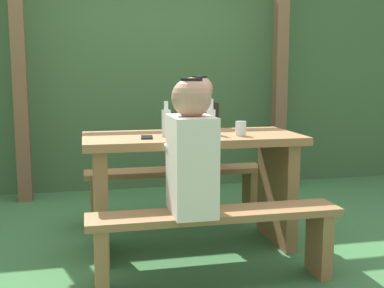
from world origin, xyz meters
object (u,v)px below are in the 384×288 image
at_px(drinking_glass, 241,128).
at_px(person_white_shirt, 191,152).
at_px(person_black_coat, 199,126).
at_px(bottle_left, 166,122).
at_px(bench_near, 216,232).
at_px(cell_phone, 147,137).
at_px(bottle_right, 211,120).
at_px(bench_far, 175,183).
at_px(picnic_table, 192,172).

bearing_deg(drinking_glass, person_white_shirt, -132.49).
height_order(person_black_coat, bottle_left, person_black_coat).
xyz_separation_m(drinking_glass, bottle_left, (-0.47, 0.05, 0.05)).
bearing_deg(bench_near, bottle_left, 109.21).
height_order(drinking_glass, cell_phone, drinking_glass).
xyz_separation_m(bench_near, person_black_coat, (0.19, 1.19, 0.45)).
height_order(drinking_glass, bottle_right, bottle_right).
bearing_deg(bottle_left, bottle_right, 14.07).
height_order(bench_near, bottle_right, bottle_right).
bearing_deg(person_black_coat, drinking_glass, -82.20).
relative_size(drinking_glass, bottle_right, 0.40).
bearing_deg(person_black_coat, bench_far, 179.01).
bearing_deg(drinking_glass, bench_near, -121.77).
distance_m(person_black_coat, drinking_glass, 0.73).
distance_m(bench_far, bottle_right, 0.82).
bearing_deg(person_black_coat, bottle_left, -119.24).
height_order(bench_near, cell_phone, cell_phone).
relative_size(person_white_shirt, person_black_coat, 1.00).
bearing_deg(bench_far, bench_near, -90.00).
bearing_deg(picnic_table, bench_far, 90.00).
relative_size(picnic_table, bench_far, 1.00).
bearing_deg(bottle_right, picnic_table, -178.63).
distance_m(bottle_right, cell_phone, 0.46).
bearing_deg(picnic_table, bottle_right, 1.37).
xyz_separation_m(drinking_glass, bottle_right, (-0.16, 0.13, 0.05)).
height_order(bottle_left, cell_phone, bottle_left).
height_order(picnic_table, person_black_coat, person_black_coat).
bearing_deg(bottle_right, bench_near, -101.85).
xyz_separation_m(person_white_shirt, cell_phone, (-0.17, 0.48, 0.02)).
bearing_deg(picnic_table, person_black_coat, 72.11).
bearing_deg(bench_far, person_white_shirt, -96.53).
bearing_deg(bench_far, picnic_table, -90.00).
height_order(bottle_right, cell_phone, bottle_right).
xyz_separation_m(picnic_table, person_black_coat, (0.19, 0.59, 0.23)).
height_order(bench_far, bottle_left, bottle_left).
bearing_deg(bottle_left, picnic_table, 22.16).
relative_size(bench_near, bottle_left, 6.25).
relative_size(person_white_shirt, cell_phone, 5.14).
distance_m(picnic_table, bottle_left, 0.39).
xyz_separation_m(picnic_table, cell_phone, (-0.31, -0.11, 0.25)).
relative_size(bench_near, person_black_coat, 1.95).
height_order(bench_far, bottle_right, bottle_right).
relative_size(bench_far, cell_phone, 10.00).
bearing_deg(cell_phone, bottle_right, 21.32).
bearing_deg(person_black_coat, bench_near, -99.15).
distance_m(drinking_glass, bottle_right, 0.22).
distance_m(bottle_left, cell_phone, 0.16).
distance_m(bench_near, bottle_left, 0.78).
relative_size(bench_near, cell_phone, 10.00).
distance_m(picnic_table, bottle_right, 0.36).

